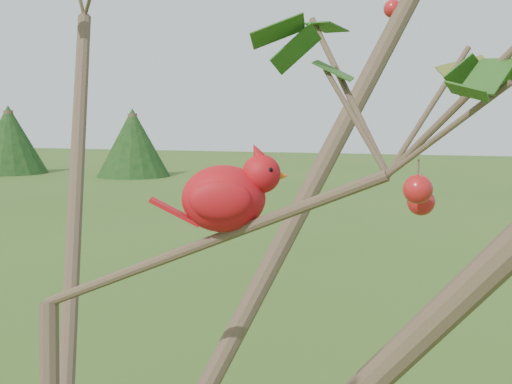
% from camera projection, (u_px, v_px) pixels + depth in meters
% --- Properties ---
extents(crabapple_tree, '(2.35, 2.05, 2.95)m').
position_uv_depth(crabapple_tree, '(36.00, 220.00, 0.99)').
color(crabapple_tree, '#402C22').
rests_on(crabapple_tree, ground).
extents(cardinal, '(0.21, 0.14, 0.15)m').
position_uv_depth(cardinal, '(228.00, 195.00, 0.99)').
color(cardinal, red).
rests_on(cardinal, ground).
extents(distant_trees, '(38.15, 9.80, 3.40)m').
position_uv_depth(distant_trees, '(457.00, 140.00, 23.42)').
color(distant_trees, '#402C22').
rests_on(distant_trees, ground).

